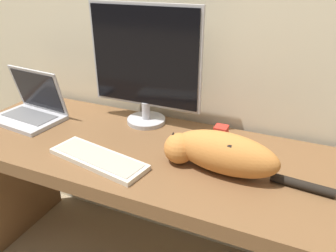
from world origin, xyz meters
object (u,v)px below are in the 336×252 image
at_px(monitor, 145,64).
at_px(cat, 220,152).
at_px(laptop, 31,110).
at_px(external_keyboard, 98,159).

xyz_separation_m(monitor, cat, (0.44, -0.27, -0.21)).
bearing_deg(laptop, external_keyboard, -14.96).
bearing_deg(cat, external_keyboard, -159.21).
height_order(laptop, cat, laptop).
bearing_deg(laptop, monitor, 25.60).
height_order(monitor, cat, monitor).
bearing_deg(external_keyboard, cat, 26.28).
bearing_deg(monitor, external_keyboard, -91.11).
distance_m(external_keyboard, cat, 0.47).
bearing_deg(external_keyboard, monitor, 99.25).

